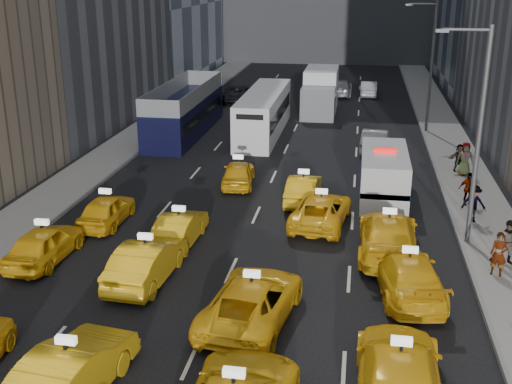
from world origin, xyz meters
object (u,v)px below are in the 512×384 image
city_bus (264,113)px  box_truck (320,92)px  nypd_van (384,176)px  pedestrian_0 (499,254)px  double_decker (185,110)px

city_bus → box_truck: box_truck is taller
nypd_van → pedestrian_0: size_ratio=3.60×
nypd_van → box_truck: box_truck is taller
city_bus → double_decker: bearing=-174.5°
city_bus → box_truck: 8.59m
double_decker → pedestrian_0: 26.53m
double_decker → pedestrian_0: double_decker is taller
city_bus → box_truck: bearing=63.1°
nypd_van → box_truck: (-4.56, 20.15, 0.54)m
nypd_van → city_bus: 14.64m
pedestrian_0 → box_truck: bearing=124.7°
double_decker → box_truck: bearing=44.1°
double_decker → nypd_van: bearing=-40.8°
double_decker → city_bus: size_ratio=1.03×
box_truck → double_decker: bearing=-133.1°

